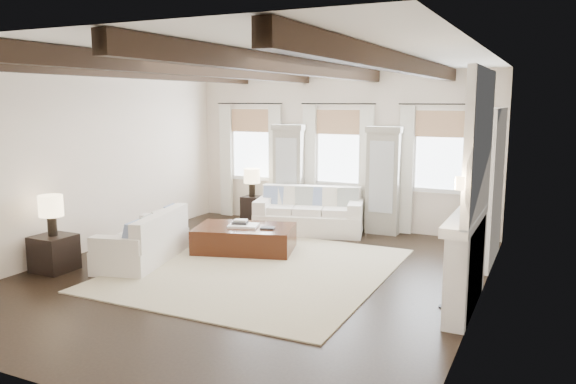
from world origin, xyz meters
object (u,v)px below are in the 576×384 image
at_px(ottoman, 245,239).
at_px(sofa_back, 309,214).
at_px(sofa_left, 146,242).
at_px(side_table_back, 252,210).
at_px(side_table_front, 54,253).

bearing_deg(ottoman, sofa_back, 59.81).
relative_size(sofa_back, sofa_left, 1.10).
xyz_separation_m(ottoman, side_table_back, (-1.01, 2.07, 0.07)).
bearing_deg(ottoman, side_table_front, -149.03).
relative_size(sofa_left, ottoman, 1.23).
bearing_deg(side_table_back, ottoman, -64.00).
bearing_deg(side_table_front, sofa_back, 58.06).
relative_size(sofa_left, side_table_front, 3.70).
xyz_separation_m(ottoman, side_table_front, (-2.10, -2.27, 0.06)).
bearing_deg(side_table_front, sofa_left, 47.53).
distance_m(ottoman, side_table_back, 2.30).
height_order(sofa_back, sofa_left, sofa_back).
distance_m(sofa_left, side_table_back, 3.31).
distance_m(side_table_front, side_table_back, 4.47).
bearing_deg(side_table_front, side_table_back, 75.90).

